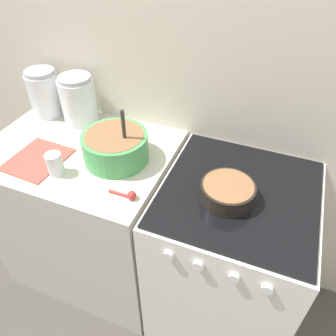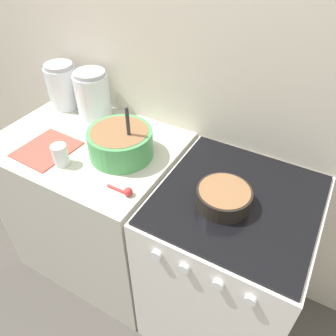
{
  "view_description": "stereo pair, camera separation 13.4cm",
  "coord_description": "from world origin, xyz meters",
  "px_view_note": "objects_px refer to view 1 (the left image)",
  "views": [
    {
      "loc": [
        0.41,
        -0.65,
        1.82
      ],
      "look_at": [
        0.03,
        0.3,
        0.95
      ],
      "focal_mm": 35.0,
      "sensor_mm": 36.0,
      "label": 1
    },
    {
      "loc": [
        0.53,
        -0.59,
        1.82
      ],
      "look_at": [
        0.03,
        0.3,
        0.95
      ],
      "focal_mm": 35.0,
      "sensor_mm": 36.0,
      "label": 2
    }
  ],
  "objects_px": {
    "storage_jar_middle": "(79,103)",
    "stove": "(227,257)",
    "mixing_bowl": "(116,145)",
    "baking_pan": "(228,191)",
    "storage_jar_left": "(45,96)",
    "tin_can": "(55,164)"
  },
  "relations": [
    {
      "from": "mixing_bowl",
      "to": "storage_jar_left",
      "type": "distance_m",
      "value": 0.57
    },
    {
      "from": "storage_jar_left",
      "to": "baking_pan",
      "type": "bearing_deg",
      "value": -14.9
    },
    {
      "from": "stove",
      "to": "baking_pan",
      "type": "relative_size",
      "value": 4.31
    },
    {
      "from": "mixing_bowl",
      "to": "baking_pan",
      "type": "distance_m",
      "value": 0.52
    },
    {
      "from": "mixing_bowl",
      "to": "tin_can",
      "type": "relative_size",
      "value": 2.91
    },
    {
      "from": "storage_jar_left",
      "to": "tin_can",
      "type": "distance_m",
      "value": 0.52
    },
    {
      "from": "mixing_bowl",
      "to": "storage_jar_left",
      "type": "bearing_deg",
      "value": 157.81
    },
    {
      "from": "baking_pan",
      "to": "storage_jar_middle",
      "type": "relative_size",
      "value": 0.86
    },
    {
      "from": "storage_jar_left",
      "to": "storage_jar_middle",
      "type": "bearing_deg",
      "value": 0.0
    },
    {
      "from": "storage_jar_middle",
      "to": "tin_can",
      "type": "height_order",
      "value": "storage_jar_middle"
    },
    {
      "from": "mixing_bowl",
      "to": "storage_jar_middle",
      "type": "distance_m",
      "value": 0.39
    },
    {
      "from": "mixing_bowl",
      "to": "storage_jar_left",
      "type": "height_order",
      "value": "mixing_bowl"
    },
    {
      "from": "stove",
      "to": "mixing_bowl",
      "type": "height_order",
      "value": "mixing_bowl"
    },
    {
      "from": "stove",
      "to": "storage_jar_left",
      "type": "relative_size",
      "value": 3.76
    },
    {
      "from": "stove",
      "to": "baking_pan",
      "type": "xyz_separation_m",
      "value": [
        -0.04,
        -0.06,
        0.49
      ]
    },
    {
      "from": "mixing_bowl",
      "to": "tin_can",
      "type": "distance_m",
      "value": 0.26
    },
    {
      "from": "tin_can",
      "to": "storage_jar_middle",
      "type": "bearing_deg",
      "value": 108.64
    },
    {
      "from": "mixing_bowl",
      "to": "storage_jar_middle",
      "type": "height_order",
      "value": "mixing_bowl"
    },
    {
      "from": "storage_jar_left",
      "to": "storage_jar_middle",
      "type": "height_order",
      "value": "storage_jar_middle"
    },
    {
      "from": "mixing_bowl",
      "to": "baking_pan",
      "type": "bearing_deg",
      "value": -6.9
    },
    {
      "from": "stove",
      "to": "baking_pan",
      "type": "bearing_deg",
      "value": -124.66
    },
    {
      "from": "storage_jar_middle",
      "to": "stove",
      "type": "bearing_deg",
      "value": -13.95
    }
  ]
}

